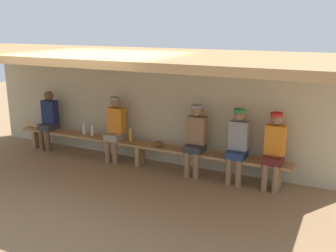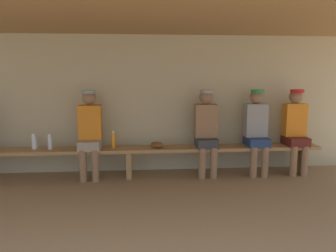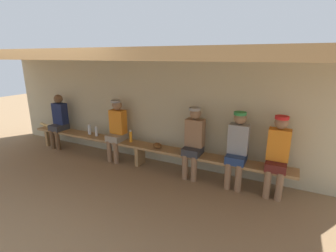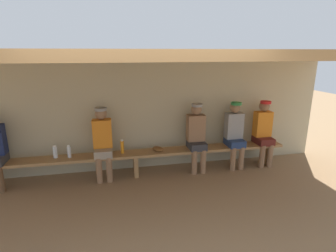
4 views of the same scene
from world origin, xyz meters
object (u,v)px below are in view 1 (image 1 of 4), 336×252
object	(u,v)px
water_bottle_clear	(84,129)
player_shirtless_tan	(196,137)
player_leftmost	(115,126)
baseball_glove_dark_brown	(159,144)
bench	(140,146)
water_bottle_blue	(130,135)
player_in_red	(238,142)
player_with_sunglasses	(49,118)
baseball_bat	(35,126)
player_in_blue	(274,147)
water_bottle_orange	(92,131)

from	to	relation	value
water_bottle_clear	player_shirtless_tan	bearing A→B (deg)	-0.89
player_leftmost	baseball_glove_dark_brown	bearing A→B (deg)	-1.21
bench	player_shirtless_tan	xyz separation A→B (m)	(1.20, 0.00, 0.36)
player_leftmost	water_bottle_blue	bearing A→B (deg)	3.73
bench	water_bottle_blue	distance (m)	0.31
bench	player_in_red	xyz separation A→B (m)	(2.01, 0.00, 0.36)
player_in_red	player_with_sunglasses	bearing A→B (deg)	-179.99
baseball_glove_dark_brown	baseball_bat	size ratio (longest dim) A/B	0.30
baseball_bat	baseball_glove_dark_brown	bearing A→B (deg)	13.63
player_in_red	water_bottle_clear	distance (m)	3.43
water_bottle_clear	water_bottle_blue	bearing A→B (deg)	-0.89
player_in_blue	water_bottle_blue	distance (m)	2.89
water_bottle_blue	water_bottle_clear	world-z (taller)	water_bottle_blue
player_leftmost	water_bottle_clear	xyz separation A→B (m)	(-0.84, 0.04, -0.17)
baseball_glove_dark_brown	player_leftmost	bearing A→B (deg)	50.22
baseball_bat	bench	bearing A→B (deg)	13.95
player_in_blue	baseball_glove_dark_brown	bearing A→B (deg)	-179.44
bench	baseball_bat	distance (m)	2.81
water_bottle_orange	water_bottle_clear	xyz separation A→B (m)	(-0.24, 0.03, 0.01)
player_with_sunglasses	player_in_red	bearing A→B (deg)	0.01
player_leftmost	player_in_red	world-z (taller)	same
player_in_blue	water_bottle_clear	size ratio (longest dim) A/B	5.64
player_leftmost	baseball_glove_dark_brown	xyz separation A→B (m)	(1.02, -0.02, -0.24)
baseball_glove_dark_brown	baseball_bat	bearing A→B (deg)	51.11
player_shirtless_tan	player_with_sunglasses	world-z (taller)	player_shirtless_tan
player_with_sunglasses	player_leftmost	bearing A→B (deg)	0.02
player_in_red	water_bottle_clear	xyz separation A→B (m)	(-3.43, 0.04, -0.17)
player_in_blue	water_bottle_blue	bearing A→B (deg)	179.55
baseball_glove_dark_brown	baseball_bat	world-z (taller)	baseball_glove_dark_brown
bench	player_shirtless_tan	bearing A→B (deg)	0.17
water_bottle_blue	water_bottle_clear	bearing A→B (deg)	179.11
water_bottle_clear	player_leftmost	bearing A→B (deg)	-2.79
player_shirtless_tan	player_in_red	world-z (taller)	same
bench	water_bottle_blue	xyz separation A→B (m)	(-0.24, 0.03, 0.20)
player_leftmost	baseball_glove_dark_brown	size ratio (longest dim) A/B	5.60
water_bottle_clear	baseball_glove_dark_brown	xyz separation A→B (m)	(1.86, -0.06, -0.07)
bench	player_leftmost	xyz separation A→B (m)	(-0.58, 0.00, 0.36)
player_with_sunglasses	water_bottle_clear	bearing A→B (deg)	2.50
water_bottle_orange	water_bottle_blue	xyz separation A→B (m)	(0.94, 0.01, 0.02)
player_shirtless_tan	baseball_bat	distance (m)	4.02
bench	player_leftmost	size ratio (longest dim) A/B	4.46
water_bottle_orange	baseball_bat	distance (m)	1.63
water_bottle_orange	water_bottle_clear	distance (m)	0.24
water_bottle_blue	player_shirtless_tan	bearing A→B (deg)	-0.89
water_bottle_orange	player_in_red	bearing A→B (deg)	-0.15
baseball_glove_dark_brown	water_bottle_blue	bearing A→B (deg)	47.68
player_in_blue	baseball_glove_dark_brown	size ratio (longest dim) A/B	5.60
player_leftmost	water_bottle_orange	distance (m)	0.63
player_in_red	player_with_sunglasses	xyz separation A→B (m)	(-4.38, -0.00, -0.02)
player_in_red	water_bottle_orange	xyz separation A→B (m)	(-3.19, 0.01, -0.18)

